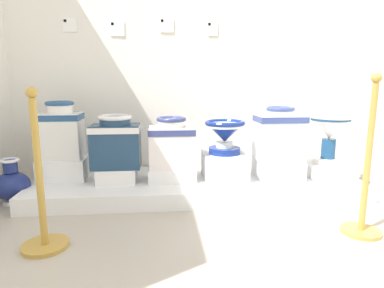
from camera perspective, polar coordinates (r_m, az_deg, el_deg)
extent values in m
cube|color=white|center=(3.29, -0.04, 18.86)|extent=(3.63, 0.06, 2.85)
cube|color=white|center=(2.91, 0.87, -7.18)|extent=(2.82, 0.88, 0.13)
cube|color=white|center=(3.05, -21.63, -3.99)|extent=(0.40, 0.33, 0.19)
cube|color=white|center=(2.99, -22.01, 1.37)|extent=(0.33, 0.25, 0.39)
cube|color=navy|center=(2.97, -22.22, 4.44)|extent=(0.34, 0.26, 0.05)
cylinder|color=white|center=(2.97, -22.32, 5.89)|extent=(0.21, 0.21, 0.08)
torus|color=navy|center=(2.96, -22.38, 6.67)|extent=(0.23, 0.23, 0.04)
cube|color=white|center=(2.83, -13.06, -5.20)|extent=(0.32, 0.29, 0.13)
cube|color=navy|center=(2.78, -13.27, -0.35)|extent=(0.40, 0.28, 0.36)
cube|color=white|center=(2.76, -13.39, 2.64)|extent=(0.41, 0.28, 0.05)
cylinder|color=navy|center=(2.75, -13.45, 4.00)|extent=(0.26, 0.26, 0.06)
torus|color=white|center=(2.74, -13.48, 4.64)|extent=(0.28, 0.28, 0.04)
cube|color=white|center=(2.81, -3.56, -5.22)|extent=(0.40, 0.29, 0.11)
cube|color=white|center=(2.75, -3.61, -0.58)|extent=(0.38, 0.28, 0.35)
cube|color=navy|center=(2.73, -3.65, 2.29)|extent=(0.39, 0.29, 0.05)
cylinder|color=white|center=(2.72, -3.67, 3.70)|extent=(0.22, 0.22, 0.07)
torus|color=navy|center=(2.72, -3.67, 4.39)|extent=(0.25, 0.25, 0.04)
cube|color=white|center=(2.86, 5.70, -3.85)|extent=(0.36, 0.39, 0.22)
cylinder|color=navy|center=(2.83, 5.75, -1.15)|extent=(0.28, 0.28, 0.05)
cylinder|color=white|center=(2.82, 5.77, -0.10)|extent=(0.15, 0.15, 0.05)
cone|color=navy|center=(2.80, 5.81, 2.05)|extent=(0.33, 0.33, 0.16)
cylinder|color=white|center=(2.79, 5.83, 3.31)|extent=(0.33, 0.33, 0.03)
torus|color=navy|center=(2.79, 5.84, 3.71)|extent=(0.35, 0.35, 0.04)
cylinder|color=white|center=(2.79, 5.84, 3.61)|extent=(0.23, 0.23, 0.01)
cube|color=white|center=(2.96, 14.88, -4.19)|extent=(0.37, 0.38, 0.17)
cube|color=white|center=(2.90, 15.14, 1.15)|extent=(0.40, 0.26, 0.39)
cube|color=#394B8E|center=(2.88, 15.30, 4.31)|extent=(0.41, 0.27, 0.05)
cylinder|color=white|center=(2.88, 15.35, 5.50)|extent=(0.22, 0.22, 0.05)
torus|color=#394B8E|center=(2.88, 15.38, 6.01)|extent=(0.24, 0.24, 0.04)
cube|color=white|center=(3.20, 22.71, -4.08)|extent=(0.40, 0.37, 0.11)
cylinder|color=white|center=(3.18, 22.81, -2.70)|extent=(0.26, 0.26, 0.04)
cylinder|color=navy|center=(3.16, 22.95, -0.74)|extent=(0.12, 0.12, 0.18)
cone|color=white|center=(3.13, 23.20, 2.66)|extent=(0.34, 0.34, 0.20)
cylinder|color=navy|center=(3.12, 23.31, 4.12)|extent=(0.34, 0.34, 0.03)
torus|color=white|center=(3.12, 23.34, 4.48)|extent=(0.36, 0.36, 0.04)
cylinder|color=navy|center=(3.12, 23.33, 4.39)|extent=(0.24, 0.24, 0.01)
cube|color=white|center=(3.35, -20.79, 19.07)|extent=(0.13, 0.01, 0.12)
cube|color=#386BAD|center=(3.37, -21.54, 19.61)|extent=(0.02, 0.01, 0.02)
cube|color=white|center=(3.27, -13.08, 19.26)|extent=(0.13, 0.01, 0.14)
cube|color=#386BAD|center=(3.28, -13.88, 19.92)|extent=(0.02, 0.01, 0.02)
cube|color=white|center=(3.25, -4.49, 20.22)|extent=(0.13, 0.01, 0.13)
cube|color=#5B9E4C|center=(3.26, -5.29, 20.88)|extent=(0.02, 0.01, 0.02)
cube|color=white|center=(3.28, 3.68, 19.70)|extent=(0.10, 0.01, 0.13)
cube|color=#5B9E4C|center=(3.29, 3.11, 20.39)|extent=(0.02, 0.01, 0.02)
cylinder|color=white|center=(3.04, -28.96, -8.80)|extent=(0.16, 0.16, 0.03)
ellipsoid|color=navy|center=(3.00, -29.18, -6.46)|extent=(0.28, 0.28, 0.23)
cylinder|color=navy|center=(2.96, -29.47, -3.43)|extent=(0.11, 0.11, 0.10)
torus|color=white|center=(2.95, -29.55, -2.51)|extent=(0.15, 0.15, 0.02)
cylinder|color=#BD913A|center=(2.18, -24.50, -16.02)|extent=(0.27, 0.27, 0.02)
cylinder|color=#BD913A|center=(2.03, -25.45, -4.80)|extent=(0.04, 0.04, 0.86)
sphere|color=#BD913A|center=(1.97, -26.52, 8.18)|extent=(0.06, 0.06, 0.06)
cylinder|color=#BC9443|center=(2.43, 27.67, -13.48)|extent=(0.25, 0.25, 0.02)
cylinder|color=#BC9443|center=(2.29, 28.70, -2.40)|extent=(0.04, 0.04, 0.93)
sphere|color=#BC9443|center=(2.24, 29.84, 10.10)|extent=(0.06, 0.06, 0.06)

